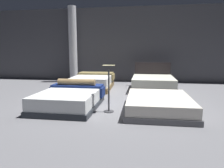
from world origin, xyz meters
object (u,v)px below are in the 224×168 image
(bed_0, at_px, (70,98))
(bed_3, at_px, (153,83))
(bed_1, at_px, (158,104))
(support_pillar, at_px, (73,45))
(price_sign, at_px, (109,94))
(bed_2, at_px, (93,82))

(bed_0, bearing_deg, bed_3, 50.60)
(bed_1, bearing_deg, support_pillar, 129.10)
(price_sign, relative_size, support_pillar, 0.32)
(bed_2, bearing_deg, bed_3, -0.65)
(bed_3, bearing_deg, bed_0, -128.76)
(bed_1, bearing_deg, bed_0, 178.61)
(bed_2, bearing_deg, bed_0, -90.65)
(bed_1, height_order, support_pillar, support_pillar)
(bed_0, relative_size, bed_1, 0.97)
(bed_0, xyz_separation_m, bed_2, (-0.07, 2.72, 0.03))
(bed_2, height_order, support_pillar, support_pillar)
(bed_1, relative_size, bed_2, 0.97)
(price_sign, bearing_deg, bed_1, 11.83)
(support_pillar, bearing_deg, bed_2, -50.50)
(bed_2, distance_m, bed_3, 2.31)
(bed_0, relative_size, support_pillar, 0.57)
(bed_2, xyz_separation_m, bed_3, (2.31, 0.06, -0.01))
(bed_3, bearing_deg, bed_2, -178.45)
(support_pillar, bearing_deg, price_sign, -61.46)
(bed_0, height_order, bed_3, bed_3)
(support_pillar, bearing_deg, bed_0, -71.76)
(bed_0, relative_size, bed_2, 0.95)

